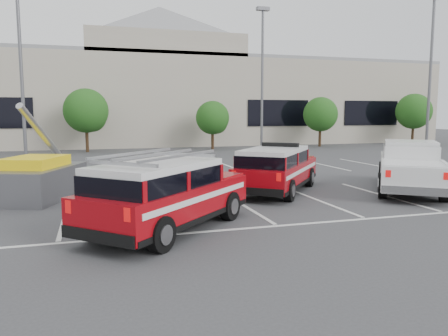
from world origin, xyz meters
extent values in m
plane|color=#39393C|center=(0.00, 0.00, 0.00)|extent=(120.00, 120.00, 0.00)
cube|color=silver|center=(0.00, 4.50, 0.01)|extent=(23.00, 15.00, 0.01)
cube|color=#B5AC99|center=(0.00, 32.00, 4.00)|extent=(60.00, 15.00, 8.00)
cube|color=gray|center=(0.00, 32.00, 8.15)|extent=(60.00, 15.00, 0.30)
cube|color=#B5AC99|center=(2.00, 30.50, 9.00)|extent=(14.00, 12.00, 2.00)
pyramid|color=gray|center=(2.00, 30.50, 11.60)|extent=(15.98, 15.98, 3.20)
cylinder|color=#3F2B19|center=(-5.00, 22.00, 0.92)|extent=(0.24, 0.24, 1.84)
sphere|color=#1E4512|center=(-5.00, 22.00, 3.16)|extent=(3.37, 3.37, 3.37)
sphere|color=#1E4512|center=(-4.60, 22.20, 2.65)|extent=(2.24, 2.24, 2.24)
cylinder|color=#3F2B19|center=(5.00, 22.00, 0.76)|extent=(0.24, 0.24, 1.51)
sphere|color=#1E4512|center=(5.00, 22.00, 2.60)|extent=(2.77, 2.77, 2.77)
sphere|color=#1E4512|center=(5.40, 22.20, 2.18)|extent=(1.85, 1.85, 1.85)
cylinder|color=#3F2B19|center=(15.00, 22.00, 0.84)|extent=(0.24, 0.24, 1.67)
sphere|color=#1E4512|center=(15.00, 22.00, 2.88)|extent=(3.07, 3.07, 3.07)
sphere|color=#1E4512|center=(15.40, 22.20, 2.42)|extent=(2.05, 2.05, 2.05)
cylinder|color=#3F2B19|center=(25.00, 22.00, 0.92)|extent=(0.24, 0.24, 1.84)
sphere|color=#1E4512|center=(25.00, 22.00, 3.16)|extent=(3.37, 3.37, 3.37)
sphere|color=#1E4512|center=(25.40, 22.20, 2.65)|extent=(2.24, 2.24, 2.24)
cube|color=#59595E|center=(-8.00, 12.00, 0.10)|extent=(0.60, 0.60, 0.20)
cylinder|color=#59595E|center=(-8.00, 12.00, 5.00)|extent=(0.18, 0.18, 10.00)
cube|color=#59595E|center=(7.00, 16.00, 0.10)|extent=(0.60, 0.60, 0.20)
cylinder|color=#59595E|center=(7.00, 16.00, 5.00)|extent=(0.18, 0.18, 10.00)
cube|color=#59595E|center=(7.00, 16.00, 10.12)|extent=(0.90, 0.40, 0.24)
cube|color=#59595E|center=(16.00, 10.00, 0.10)|extent=(0.60, 0.60, 0.20)
cylinder|color=#59595E|center=(16.00, 10.00, 5.00)|extent=(0.18, 0.18, 10.00)
cube|color=#94070E|center=(2.05, 1.86, 0.72)|extent=(4.75, 5.23, 0.79)
cube|color=black|center=(1.75, 1.49, 1.32)|extent=(3.68, 3.96, 0.42)
cube|color=silver|center=(1.75, 1.49, 1.61)|extent=(3.60, 3.88, 0.15)
cube|color=black|center=(2.27, 2.12, 1.76)|extent=(1.25, 1.09, 0.14)
cube|color=silver|center=(6.99, 0.62, 0.80)|extent=(5.30, 6.16, 0.88)
cube|color=black|center=(7.31, 1.06, 1.47)|extent=(2.84, 2.88, 0.46)
cube|color=silver|center=(7.31, 1.06, 1.79)|extent=(2.78, 2.82, 0.17)
cube|color=#94070E|center=(-2.77, -2.36, 0.75)|extent=(4.93, 4.98, 0.83)
cube|color=black|center=(-3.12, -2.71, 1.38)|extent=(3.71, 3.74, 0.43)
cube|color=silver|center=(-3.12, -2.71, 1.68)|extent=(3.64, 3.66, 0.16)
cube|color=#A5A5A8|center=(-3.12, -2.71, 1.95)|extent=(3.51, 3.53, 0.06)
cube|color=#59595E|center=(-6.50, 3.03, 0.55)|extent=(3.35, 4.16, 1.10)
cube|color=yellow|center=(-6.50, 3.03, 1.25)|extent=(2.29, 2.63, 0.40)
cylinder|color=#A5A5A8|center=(-6.28, 3.60, 2.21)|extent=(1.28, 2.82, 2.15)
camera|label=1|loc=(-4.55, -13.12, 2.92)|focal=35.00mm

